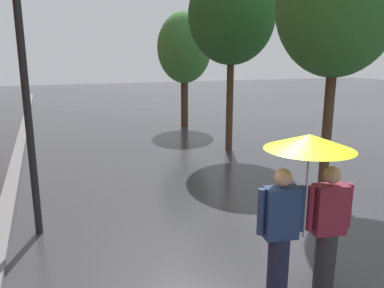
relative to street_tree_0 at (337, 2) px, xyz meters
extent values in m
plane|color=#38383D|center=(-3.42, -2.61, -4.04)|extent=(80.00, 80.00, 0.00)
cube|color=slate|center=(-6.62, 7.39, -3.98)|extent=(0.30, 36.00, 0.12)
cylinder|color=#473323|center=(0.00, 0.00, -2.59)|extent=(0.22, 0.22, 2.90)
ellipsoid|color=#2D6628|center=(0.00, 0.00, 0.02)|extent=(2.53, 2.53, 3.09)
cylinder|color=#473323|center=(-0.25, 4.20, -2.51)|extent=(0.22, 0.22, 3.07)
ellipsoid|color=#235623|center=(-0.25, 4.20, 0.15)|extent=(2.65, 2.65, 2.98)
cylinder|color=#473323|center=(-0.08, 8.80, -2.93)|extent=(0.31, 0.31, 2.23)
ellipsoid|color=#387533|center=(-0.08, 8.80, -0.71)|extent=(2.27, 2.27, 2.94)
cylinder|color=#1E233D|center=(-3.26, -3.01, -3.62)|extent=(0.26, 0.26, 0.84)
cube|color=navy|center=(-3.26, -3.01, -2.89)|extent=(0.43, 0.29, 0.63)
sphere|color=tan|center=(-3.26, -3.01, -2.45)|extent=(0.21, 0.21, 0.21)
cylinder|color=navy|center=(-3.51, -2.97, -2.86)|extent=(0.09, 0.09, 0.56)
cylinder|color=navy|center=(-3.01, -3.06, -2.86)|extent=(0.09, 0.09, 0.56)
cylinder|color=#2D2D33|center=(-2.64, -3.13, -3.63)|extent=(0.26, 0.26, 0.83)
cube|color=maroon|center=(-2.64, -3.13, -2.90)|extent=(0.43, 0.29, 0.62)
sphere|color=tan|center=(-2.64, -3.13, -2.46)|extent=(0.21, 0.21, 0.21)
cylinder|color=maroon|center=(-2.89, -3.08, -2.87)|extent=(0.09, 0.09, 0.56)
cylinder|color=maroon|center=(-2.40, -3.17, -2.87)|extent=(0.09, 0.09, 0.56)
cylinder|color=#9E9EA3|center=(-2.95, -3.05, -2.68)|extent=(0.02, 0.02, 1.12)
cone|color=#BCE019|center=(-2.95, -3.05, -2.05)|extent=(1.05, 1.05, 0.18)
cylinder|color=black|center=(-6.02, 0.02, -1.99)|extent=(0.12, 0.12, 4.11)
camera|label=1|loc=(-5.77, -6.49, -1.10)|focal=35.24mm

